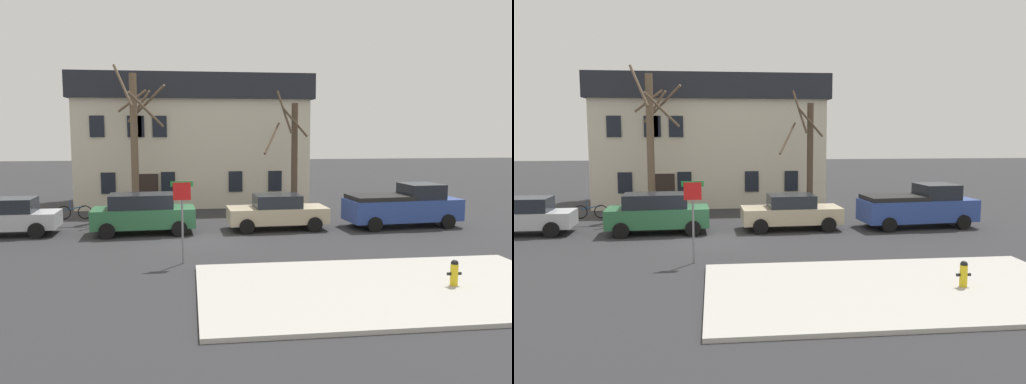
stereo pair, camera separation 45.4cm
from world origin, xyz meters
The scene contains 12 objects.
ground_plane centered at (0.00, 0.00, 0.00)m, with size 120.00×120.00×0.00m, color #2D2D30.
sidewalk_slab centered at (5.32, -7.62, 0.06)m, with size 10.80×6.14×0.12m, color #B7B5AD.
building_main centered at (0.05, 11.83, 4.01)m, with size 14.19×7.07×7.88m.
tree_bare_near centered at (-3.09, 6.80, 4.17)m, with size 2.74×3.32×8.01m.
tree_bare_mid centered at (5.30, 5.80, 3.25)m, with size 2.35×2.71×6.70m.
car_silver_wagon centered at (-8.34, 1.96, 0.86)m, with size 4.65×2.05×1.64m.
car_green_wagon centered at (-2.29, 1.62, 0.93)m, with size 4.56×2.28×1.78m.
car_beige_sedan centered at (3.77, 1.86, 0.82)m, with size 4.62×2.20×1.62m.
pickup_truck_blue centered at (9.87, 1.79, 0.99)m, with size 5.54×2.54×2.04m.
fire_hydrant centered at (7.28, -7.79, 0.51)m, with size 0.42×0.22×0.75m.
street_sign_pole centered at (-0.50, -3.86, 1.99)m, with size 0.76×0.07×2.85m.
bicycle_leaning centered at (-6.18, 5.92, 0.37)m, with size 1.75×0.08×1.03m.
Camera 2 is at (0.21, -21.29, 4.55)m, focal length 35.87 mm.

